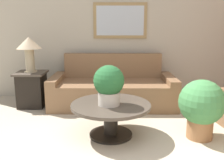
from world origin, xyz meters
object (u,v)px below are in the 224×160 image
at_px(coffee_table, 111,112).
at_px(side_table, 32,89).
at_px(couch_main, 113,90).
at_px(potted_plant_floor, 201,106).
at_px(table_lamp, 29,47).
at_px(potted_plant_on_table, 109,84).

xyz_separation_m(coffee_table, side_table, (-1.44, 1.24, -0.00)).
distance_m(couch_main, side_table, 1.47).
relative_size(coffee_table, potted_plant_floor, 1.34).
xyz_separation_m(table_lamp, potted_plant_on_table, (1.42, -1.29, -0.35)).
xyz_separation_m(coffee_table, table_lamp, (-1.44, 1.24, 0.75)).
xyz_separation_m(coffee_table, potted_plant_floor, (1.17, -0.06, 0.12)).
bearing_deg(potted_plant_floor, potted_plant_on_table, 179.29).
bearing_deg(couch_main, side_table, -176.34).
bearing_deg(coffee_table, potted_plant_on_table, -116.59).
bearing_deg(side_table, coffee_table, -40.69).
bearing_deg(table_lamp, coffee_table, -40.69).
xyz_separation_m(couch_main, coffee_table, (-0.02, -1.33, 0.03)).
xyz_separation_m(couch_main, table_lamp, (-1.46, -0.09, 0.79)).
bearing_deg(coffee_table, potted_plant_floor, -3.09).
bearing_deg(couch_main, coffee_table, -91.03).
distance_m(coffee_table, table_lamp, 2.04).
height_order(coffee_table, table_lamp, table_lamp).
bearing_deg(potted_plant_on_table, coffee_table, 63.41).
height_order(coffee_table, potted_plant_floor, potted_plant_floor).
distance_m(side_table, potted_plant_on_table, 1.95).
height_order(table_lamp, potted_plant_on_table, table_lamp).
bearing_deg(potted_plant_on_table, side_table, 137.74).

